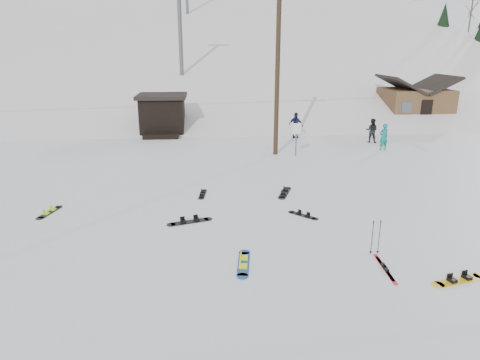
{
  "coord_description": "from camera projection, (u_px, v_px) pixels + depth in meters",
  "views": [
    {
      "loc": [
        -1.96,
        -9.75,
        5.91
      ],
      "look_at": [
        -0.8,
        4.68,
        1.4
      ],
      "focal_mm": 32.0,
      "sensor_mm": 36.0,
      "label": 1
    }
  ],
  "objects": [
    {
      "name": "skier_dark",
      "position": [
        372.0,
        130.0,
        27.48
      ],
      "size": [
        0.94,
        0.88,
        1.55
      ],
      "primitive_type": "imported",
      "rotation": [
        0.0,
        0.0,
        2.64
      ],
      "color": "black",
      "rests_on": "ground"
    },
    {
      "name": "board_scatter_d",
      "position": [
        303.0,
        215.0,
        15.66
      ],
      "size": [
        0.97,
        0.97,
        0.09
      ],
      "rotation": [
        0.0,
        0.0,
        -0.79
      ],
      "color": "black",
      "rests_on": "ground"
    },
    {
      "name": "hero_snowboard",
      "position": [
        244.0,
        263.0,
        12.16
      ],
      "size": [
        0.5,
        1.71,
        0.12
      ],
      "rotation": [
        0.0,
        0.0,
        1.44
      ],
      "color": "#1B47B0",
      "rests_on": "ground"
    },
    {
      "name": "skier_pink",
      "position": [
        402.0,
        115.0,
        33.83
      ],
      "size": [
        1.11,
        0.77,
        1.57
      ],
      "primitive_type": "imported",
      "rotation": [
        0.0,
        0.0,
        3.34
      ],
      "color": "#EB5378",
      "rests_on": "ground"
    },
    {
      "name": "ski_slope",
      "position": [
        219.0,
        166.0,
        67.09
      ],
      "size": [
        60.0,
        85.24,
        65.97
      ],
      "primitive_type": "cube",
      "rotation": [
        0.31,
        0.0,
        0.0
      ],
      "color": "white",
      "rests_on": "ground"
    },
    {
      "name": "board_scatter_b",
      "position": [
        203.0,
        194.0,
        17.91
      ],
      "size": [
        0.37,
        1.29,
        0.09
      ],
      "rotation": [
        0.0,
        0.0,
        1.45
      ],
      "color": "black",
      "rests_on": "ground"
    },
    {
      "name": "hero_skis",
      "position": [
        385.0,
        268.0,
        11.89
      ],
      "size": [
        0.19,
        1.71,
        0.09
      ],
      "rotation": [
        0.0,
        0.0,
        -0.05
      ],
      "color": "red",
      "rests_on": "ground"
    },
    {
      "name": "ground",
      "position": [
        285.0,
        283.0,
        11.18
      ],
      "size": [
        200.0,
        200.0,
        0.0
      ],
      "primitive_type": "plane",
      "color": "white",
      "rests_on": "ground"
    },
    {
      "name": "board_scatter_f",
      "position": [
        285.0,
        193.0,
        18.06
      ],
      "size": [
        0.79,
        1.57,
        0.12
      ],
      "rotation": [
        0.0,
        0.0,
        1.21
      ],
      "color": "black",
      "rests_on": "ground"
    },
    {
      "name": "ski_poles",
      "position": [
        376.0,
        237.0,
        12.65
      ],
      "size": [
        0.29,
        0.08,
        1.06
      ],
      "color": "black",
      "rests_on": "ground"
    },
    {
      "name": "board_scatter_c",
      "position": [
        50.0,
        212.0,
        15.94
      ],
      "size": [
        0.59,
        1.42,
        0.1
      ],
      "rotation": [
        0.0,
        0.0,
        1.3
      ],
      "color": "black",
      "rests_on": "ground"
    },
    {
      "name": "utility_pole",
      "position": [
        277.0,
        71.0,
        23.27
      ],
      "size": [
        2.0,
        0.26,
        9.0
      ],
      "color": "#3A2819",
      "rests_on": "ground"
    },
    {
      "name": "ridge_right",
      "position": [
        470.0,
        163.0,
        64.95
      ],
      "size": [
        45.66,
        93.98,
        54.59
      ],
      "primitive_type": "cube",
      "rotation": [
        0.21,
        -0.05,
        -0.12
      ],
      "color": "white",
      "rests_on": "ground"
    },
    {
      "name": "skier_teal",
      "position": [
        384.0,
        137.0,
        25.41
      ],
      "size": [
        0.65,
        0.5,
        1.6
      ],
      "primitive_type": "imported",
      "rotation": [
        0.0,
        0.0,
        3.37
      ],
      "color": "#0C786F",
      "rests_on": "ground"
    },
    {
      "name": "lift_hut",
      "position": [
        163.0,
        114.0,
        30.32
      ],
      "size": [
        3.4,
        4.1,
        2.75
      ],
      "color": "black",
      "rests_on": "ground"
    },
    {
      "name": "treeline_crest",
      "position": [
        214.0,
        75.0,
        93.02
      ],
      "size": [
        50.0,
        6.0,
        10.0
      ],
      "primitive_type": null,
      "color": "black",
      "rests_on": "ski_slope"
    },
    {
      "name": "trail_sign",
      "position": [
        296.0,
        133.0,
        23.96
      ],
      "size": [
        0.5,
        0.09,
        1.85
      ],
      "color": "#595B60",
      "rests_on": "ground"
    },
    {
      "name": "skier_navy",
      "position": [
        296.0,
        125.0,
        28.72
      ],
      "size": [
        1.07,
        0.94,
        1.74
      ],
      "primitive_type": "imported",
      "rotation": [
        0.0,
        0.0,
        2.52
      ],
      "color": "#1A1B41",
      "rests_on": "ground"
    },
    {
      "name": "board_scatter_e",
      "position": [
        459.0,
        280.0,
        11.29
      ],
      "size": [
        1.65,
        0.65,
        0.12
      ],
      "rotation": [
        0.0,
        0.0,
        0.24
      ],
      "color": "yellow",
      "rests_on": "ground"
    },
    {
      "name": "lift_tower_near",
      "position": [
        180.0,
        24.0,
        37.09
      ],
      "size": [
        2.2,
        0.36,
        8.0
      ],
      "color": "#595B60",
      "rests_on": "ski_slope"
    },
    {
      "name": "cabin",
      "position": [
        414.0,
        104.0,
        34.73
      ],
      "size": [
        5.39,
        4.4,
        3.77
      ],
      "color": "brown",
      "rests_on": "ground"
    },
    {
      "name": "board_scatter_a",
      "position": [
        190.0,
        221.0,
        15.08
      ],
      "size": [
        1.59,
        0.71,
        0.12
      ],
      "rotation": [
        0.0,
        0.0,
        0.3
      ],
      "color": "black",
      "rests_on": "ground"
    }
  ]
}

